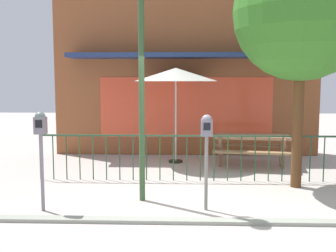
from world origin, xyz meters
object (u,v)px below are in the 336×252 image
Objects in this scene: parking_meter_far at (207,137)px; street_tree at (302,13)px; picnic_table_left at (251,142)px; parking_meter_near at (41,135)px; patio_umbrella at (176,75)px; street_lamp at (141,45)px.

street_tree is (1.86, 1.50, 2.17)m from parking_meter_far.
street_tree is (0.56, -1.91, 2.76)m from picnic_table_left.
patio_umbrella is at bearing 62.47° from parking_meter_near.
street_lamp reaches higher than patio_umbrella.
street_tree is at bearing 18.91° from street_lamp.
parking_meter_near reaches higher than picnic_table_left.
parking_meter_far is at bearing -24.32° from street_lamp.
picnic_table_left is 0.48× the size of street_lamp.
parking_meter_near reaches higher than parking_meter_far.
parking_meter_near is at bearing -157.80° from street_lamp.
parking_meter_near is at bearing -137.89° from picnic_table_left.
picnic_table_left is 1.23× the size of parking_meter_near.
parking_meter_near is at bearing -117.53° from patio_umbrella.
parking_meter_far is (0.56, -3.83, -1.04)m from patio_umbrella.
parking_meter_far is at bearing 3.04° from parking_meter_near.
parking_meter_far is at bearing -141.15° from street_tree.
parking_meter_far is 3.23m from street_tree.
parking_meter_far is at bearing -81.68° from patio_umbrella.
picnic_table_left is at bearing 69.15° from parking_meter_far.
parking_meter_near is (-2.07, -3.97, -1.00)m from patio_umbrella.
parking_meter_near is 2.63m from parking_meter_far.
patio_umbrella reaches higher than picnic_table_left.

